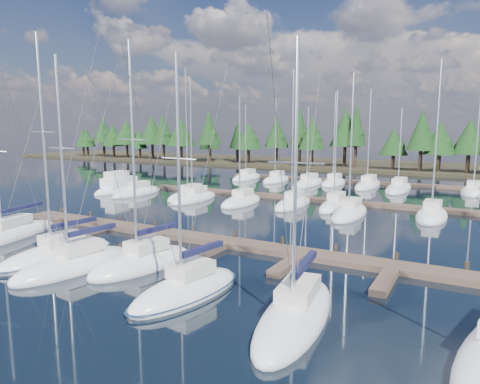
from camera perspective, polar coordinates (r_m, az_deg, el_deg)
The scene contains 13 objects.
ground at distance 43.21m, azimuth 6.64°, elevation -3.28°, with size 260.00×260.00×0.00m, color black.
far_shore at distance 100.78m, azimuth 19.89°, elevation 3.19°, with size 220.00×30.00×0.60m, color #2E2819.
main_dock at distance 32.17m, azimuth -2.11°, elevation -6.98°, with size 44.00×6.13×0.90m.
back_docks at distance 61.48m, azimuth 13.67°, elevation 0.25°, with size 50.00×21.80×0.40m.
front_sailboat_0 at distance 39.11m, azimuth -28.56°, elevation -5.11°, with size 4.67×10.57×12.77m.
front_sailboat_1 at distance 31.86m, azimuth -23.14°, elevation -7.67°, with size 3.88×8.91×15.52m.
front_sailboat_2 at distance 29.25m, azimuth -21.13°, elevation -8.99°, with size 3.83×8.57×13.84m.
front_sailboat_3 at distance 28.43m, azimuth -12.86°, elevation -9.11°, with size 4.26×8.14×14.74m.
front_sailboat_4 at distance 23.46m, azimuth -7.11°, elevation -12.83°, with size 3.94×8.13×13.26m.
front_sailboat_5 at distance 20.68m, azimuth 7.43°, elevation -15.90°, with size 3.83×9.51×13.33m.
back_sailboat_rows at distance 57.10m, azimuth 12.35°, elevation -0.26°, with size 49.52×33.03×16.83m.
motor_yacht_left at distance 62.33m, azimuth -15.79°, elevation 0.57°, with size 3.76×9.56×4.69m.
tree_line at distance 91.04m, azimuth 18.19°, elevation 7.22°, with size 186.89×11.50×13.34m.
Camera 1 is at (16.12, -9.11, 8.81)m, focal length 32.00 mm.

